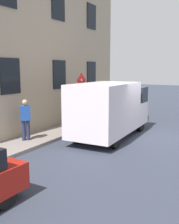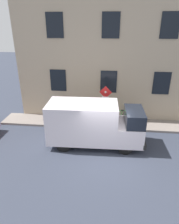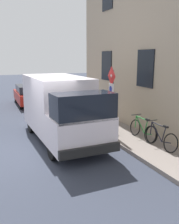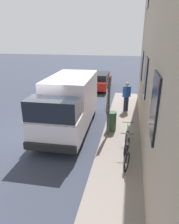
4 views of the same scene
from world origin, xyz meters
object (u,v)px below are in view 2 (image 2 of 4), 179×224
object	(u,v)px
bicycle_black	(133,117)
pedestrian	(58,107)
delivery_van	(93,123)
bicycle_green	(118,116)
litter_bin	(97,119)
sign_post_stacked	(105,103)

from	to	relation	value
bicycle_black	pedestrian	world-z (taller)	pedestrian
delivery_van	pedestrian	size ratio (longest dim) A/B	3.13
bicycle_black	bicycle_green	size ratio (longest dim) A/B	1.00
litter_bin	sign_post_stacked	bearing A→B (deg)	-106.62
pedestrian	sign_post_stacked	bearing A→B (deg)	-60.37
bicycle_black	bicycle_green	bearing A→B (deg)	-2.70
sign_post_stacked	litter_bin	xyz separation A→B (m)	(0.15, 0.50, -1.22)
bicycle_black	bicycle_green	world-z (taller)	same
bicycle_green	pedestrian	world-z (taller)	pedestrian
sign_post_stacked	bicycle_black	distance (m)	2.52
bicycle_green	pedestrian	size ratio (longest dim) A/B	1.00
bicycle_green	delivery_van	bearing A→B (deg)	60.06
delivery_van	pedestrian	distance (m)	3.80
bicycle_black	pedestrian	size ratio (longest dim) A/B	1.00
sign_post_stacked	litter_bin	world-z (taller)	sign_post_stacked
bicycle_black	litter_bin	size ratio (longest dim) A/B	1.91
delivery_van	bicycle_green	distance (m)	3.30
delivery_van	bicycle_green	bearing A→B (deg)	60.17
bicycle_green	pedestrian	xyz separation A→B (m)	(-0.19, 4.24, 0.56)
sign_post_stacked	bicycle_black	size ratio (longest dim) A/B	1.55
pedestrian	litter_bin	distance (m)	2.91
bicycle_green	litter_bin	world-z (taller)	litter_bin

